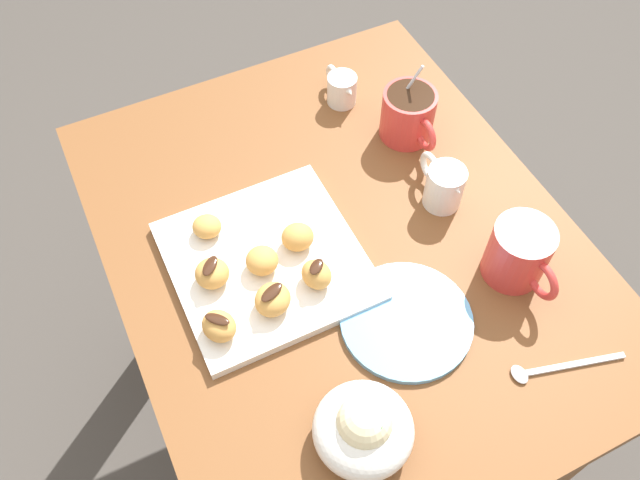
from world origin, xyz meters
TOP-DOWN VIEW (x-y plane):
  - ground_plane at (0.00, 0.00)m, footprint 8.00×8.00m
  - dining_table at (0.00, 0.00)m, footprint 0.86×0.68m
  - pastry_plate_square at (-0.01, -0.12)m, footprint 0.27×0.27m
  - coffee_mug_red_left at (-0.15, 0.20)m, footprint 0.13×0.09m
  - coffee_mug_red_right at (0.16, 0.20)m, footprint 0.13×0.09m
  - cream_pitcher_white at (-0.00, 0.18)m, footprint 0.10×0.06m
  - ice_cream_bowl at (0.28, -0.12)m, footprint 0.13×0.13m
  - chocolate_sauce_pitcher at (-0.27, 0.14)m, footprint 0.09×0.05m
  - saucer_sky_left at (0.16, 0.02)m, footprint 0.19×0.19m
  - loose_spoon_near_saucer at (0.31, 0.16)m, footprint 0.06×0.16m
  - beignet_0 at (0.06, -0.07)m, footprint 0.05×0.05m
  - chocolate_drizzle_0 at (0.06, -0.07)m, footprint 0.03×0.03m
  - beignet_1 at (0.07, -0.14)m, footprint 0.07×0.07m
  - chocolate_drizzle_1 at (0.07, -0.14)m, footprint 0.03×0.04m
  - beignet_2 at (-0.09, -0.18)m, footprint 0.06×0.06m
  - beignet_3 at (-0.01, -0.07)m, footprint 0.05×0.05m
  - beignet_4 at (-0.01, -0.20)m, footprint 0.07×0.07m
  - chocolate_drizzle_4 at (-0.01, -0.20)m, footprint 0.04×0.04m
  - beignet_5 at (0.07, -0.22)m, footprint 0.06×0.06m
  - chocolate_drizzle_5 at (0.07, -0.22)m, footprint 0.04×0.04m
  - beignet_6 at (-0.00, -0.13)m, footprint 0.06×0.06m

SIDE VIEW (x-z plane):
  - ground_plane at x=0.00m, z-range 0.00..0.00m
  - dining_table at x=0.00m, z-range 0.20..0.92m
  - loose_spoon_near_saucer at x=0.31m, z-range 0.72..0.72m
  - saucer_sky_left at x=0.16m, z-range 0.72..0.73m
  - pastry_plate_square at x=-0.01m, z-range 0.72..0.73m
  - chocolate_sauce_pitcher at x=-0.27m, z-range 0.72..0.78m
  - beignet_2 at x=-0.09m, z-range 0.73..0.76m
  - beignet_5 at x=0.07m, z-range 0.73..0.77m
  - beignet_6 at x=0.00m, z-range 0.73..0.77m
  - beignet_1 at x=0.07m, z-range 0.73..0.77m
  - beignet_4 at x=-0.01m, z-range 0.73..0.77m
  - beignet_3 at x=-0.01m, z-range 0.73..0.77m
  - beignet_0 at x=0.06m, z-range 0.73..0.77m
  - cream_pitcher_white at x=0.00m, z-range 0.72..0.79m
  - ice_cream_bowl at x=0.28m, z-range 0.71..0.80m
  - coffee_mug_red_left at x=-0.15m, z-range 0.70..0.83m
  - coffee_mug_red_right at x=0.16m, z-range 0.72..0.82m
  - chocolate_drizzle_5 at x=0.07m, z-range 0.77..0.77m
  - chocolate_drizzle_1 at x=0.07m, z-range 0.77..0.77m
  - chocolate_drizzle_4 at x=-0.01m, z-range 0.77..0.77m
  - chocolate_drizzle_0 at x=0.06m, z-range 0.77..0.78m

